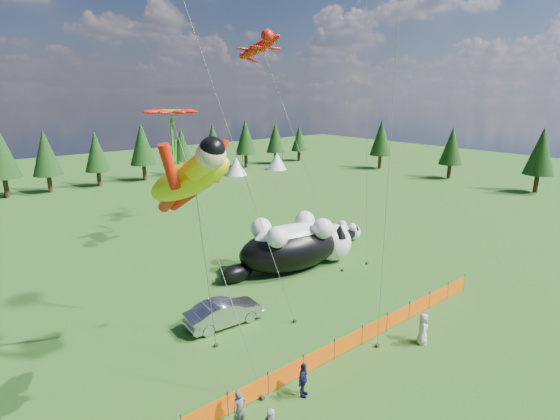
% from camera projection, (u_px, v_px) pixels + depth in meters
% --- Properties ---
extents(ground, '(160.00, 160.00, 0.00)m').
position_uv_depth(ground, '(307.00, 327.00, 23.82)').
color(ground, '#0C3409').
rests_on(ground, ground).
extents(safety_fence, '(22.06, 0.06, 1.10)m').
position_uv_depth(safety_fence, '(348.00, 342.00, 21.44)').
color(safety_fence, '#262626').
rests_on(safety_fence, ground).
extents(tree_line, '(90.00, 4.00, 8.00)m').
position_uv_depth(tree_line, '(72.00, 159.00, 56.45)').
color(tree_line, black).
rests_on(tree_line, ground).
extents(festival_tents, '(50.00, 3.20, 2.80)m').
position_uv_depth(festival_tents, '(169.00, 174.00, 60.09)').
color(festival_tents, white).
rests_on(festival_tents, ground).
extents(cat_large, '(10.58, 4.91, 3.83)m').
position_uv_depth(cat_large, '(296.00, 244.00, 31.32)').
color(cat_large, black).
rests_on(cat_large, ground).
extents(cat_small, '(4.93, 1.92, 1.78)m').
position_uv_depth(cat_small, '(342.00, 234.00, 36.71)').
color(cat_small, black).
rests_on(cat_small, ground).
extents(car, '(4.41, 1.78, 1.42)m').
position_uv_depth(car, '(224.00, 312.00, 23.93)').
color(car, silver).
rests_on(car, ground).
extents(spectator_a, '(0.61, 0.42, 1.60)m').
position_uv_depth(spectator_a, '(240.00, 410.00, 16.49)').
color(spectator_a, '#57575C').
rests_on(spectator_a, ground).
extents(spectator_c, '(1.01, 0.84, 1.54)m').
position_uv_depth(spectator_c, '(303.00, 380.00, 18.23)').
color(spectator_c, '#17163E').
rests_on(spectator_c, ground).
extents(spectator_e, '(0.95, 0.92, 1.64)m').
position_uv_depth(spectator_e, '(423.00, 329.00, 22.07)').
color(spectator_e, beige).
rests_on(spectator_e, ground).
extents(superhero_kite, '(5.47, 5.59, 11.41)m').
position_uv_depth(superhero_kite, '(189.00, 179.00, 16.36)').
color(superhero_kite, yellow).
rests_on(superhero_kite, ground).
extents(gecko_kite, '(4.57, 14.29, 19.09)m').
position_uv_depth(gecko_kite, '(259.00, 47.00, 35.56)').
color(gecko_kite, red).
rests_on(gecko_kite, ground).
extents(flower_kite, '(3.13, 8.09, 13.09)m').
position_uv_depth(flower_kite, '(171.00, 115.00, 19.88)').
color(flower_kite, red).
rests_on(flower_kite, ground).
extents(diamond_kite_c, '(3.33, 2.50, 17.91)m').
position_uv_depth(diamond_kite_c, '(399.00, 14.00, 20.82)').
color(diamond_kite_c, '#0D39C9').
rests_on(diamond_kite_c, ground).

